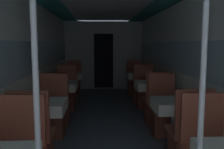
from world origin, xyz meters
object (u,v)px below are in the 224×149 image
at_px(chair_left_near_1, 34,147).
at_px(chair_left_far_1, 52,118).
at_px(chair_right_far_2, 145,95).
at_px(dining_table_right_1, 174,107).
at_px(dining_table_left_1, 44,109).
at_px(chair_right_near_2, 156,108).
at_px(support_pole_right_0, 202,98).
at_px(support_pole_left_0, 37,100).
at_px(chair_left_near_3, 69,92).
at_px(chair_right_far_3, 134,84).
at_px(chair_left_near_2, 58,109).
at_px(chair_left_far_3, 74,84).
at_px(chair_left_far_2, 66,96).
at_px(dining_table_left_2, 62,87).
at_px(chair_right_near_1, 188,144).
at_px(dining_table_right_3, 137,76).
at_px(chair_right_near_3, 141,91).
at_px(dining_table_left_3, 71,77).
at_px(chair_right_far_1, 163,116).
at_px(dining_table_right_2, 150,87).

bearing_deg(chair_left_near_1, chair_left_far_1, 90.00).
bearing_deg(chair_right_far_2, dining_table_right_1, 90.00).
height_order(dining_table_left_1, chair_right_near_2, chair_right_near_2).
xyz_separation_m(chair_left_far_1, support_pole_right_0, (1.52, -2.32, 0.83)).
bearing_deg(chair_left_far_1, support_pole_right_0, 123.25).
xyz_separation_m(support_pole_right_0, dining_table_right_1, (0.34, 1.74, -0.52)).
height_order(support_pole_left_0, chair_left_near_3, support_pole_left_0).
xyz_separation_m(chair_right_far_2, chair_right_far_3, (0.00, 1.74, 0.00)).
relative_size(support_pole_left_0, chair_left_near_2, 2.22).
xyz_separation_m(chair_left_far_3, chair_right_far_2, (1.86, -1.74, 0.00)).
bearing_deg(chair_left_far_2, dining_table_left_2, 90.00).
bearing_deg(chair_left_near_2, chair_right_far_3, 57.32).
xyz_separation_m(support_pole_left_0, dining_table_left_1, (-0.34, 1.74, -0.52)).
bearing_deg(chair_right_near_1, support_pole_right_0, -106.50).
bearing_deg(dining_table_right_3, support_pole_left_0, -106.28).
bearing_deg(chair_left_far_1, chair_right_near_2, -162.99).
xyz_separation_m(chair_right_far_2, chair_right_near_3, (0.00, 0.57, 0.00)).
relative_size(dining_table_left_1, dining_table_right_1, 1.00).
height_order(chair_left_near_1, support_pole_right_0, support_pole_right_0).
relative_size(chair_left_near_2, dining_table_right_3, 1.41).
height_order(chair_left_near_3, chair_right_near_3, same).
height_order(chair_left_near_1, dining_table_left_2, chair_left_near_1).
xyz_separation_m(dining_table_left_1, support_pole_right_0, (1.52, -1.74, 0.52)).
relative_size(dining_table_left_1, dining_table_left_3, 1.00).
bearing_deg(dining_table_right_1, chair_right_far_3, 90.00).
bearing_deg(dining_table_left_2, chair_right_far_1, -31.76).
relative_size(chair_left_near_1, chair_left_far_3, 1.00).
relative_size(chair_left_far_1, support_pole_right_0, 0.45).
bearing_deg(dining_table_left_3, chair_right_near_1, -65.34).
bearing_deg(chair_right_far_1, chair_right_near_2, -90.00).
distance_m(chair_left_near_2, chair_right_far_1, 1.95).
height_order(dining_table_left_2, support_pole_right_0, support_pole_right_0).
bearing_deg(chair_right_far_2, support_pole_right_0, 85.19).
xyz_separation_m(dining_table_right_2, chair_right_near_3, (-0.00, 1.15, -0.31)).
bearing_deg(chair_right_near_3, dining_table_left_1, -122.80).
distance_m(chair_left_near_3, chair_right_far_3, 2.20).
height_order(chair_left_far_1, chair_right_far_3, same).
distance_m(dining_table_left_3, chair_right_near_1, 4.48).
bearing_deg(chair_left_far_3, dining_table_left_1, 90.00).
relative_size(chair_left_near_2, dining_table_left_3, 1.41).
relative_size(dining_table_left_3, chair_right_far_3, 0.71).
xyz_separation_m(support_pole_left_0, dining_table_right_3, (1.52, 5.22, -0.52)).
xyz_separation_m(chair_left_far_1, chair_right_near_1, (1.86, -1.17, 0.00)).
height_order(dining_table_left_1, chair_right_far_1, chair_right_far_1).
height_order(support_pole_left_0, dining_table_left_2, support_pole_left_0).
xyz_separation_m(chair_left_far_1, dining_table_right_3, (1.86, 2.89, 0.31)).
height_order(support_pole_right_0, dining_table_right_1, support_pole_right_0).
relative_size(chair_left_near_1, chair_left_far_1, 1.00).
distance_m(chair_left_near_1, dining_table_left_3, 4.07).
relative_size(support_pole_left_0, chair_right_near_3, 2.22).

